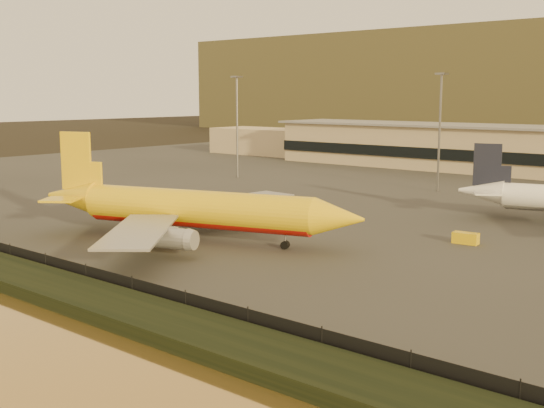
% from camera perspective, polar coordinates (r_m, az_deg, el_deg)
% --- Properties ---
extents(ground, '(900.00, 900.00, 0.00)m').
position_cam_1_polar(ground, '(82.16, -5.33, -5.70)').
color(ground, black).
rests_on(ground, ground).
extents(embankment, '(320.00, 7.00, 1.40)m').
position_cam_1_polar(embankment, '(71.50, -15.13, -7.66)').
color(embankment, black).
rests_on(embankment, ground).
extents(tarmac, '(320.00, 220.00, 0.20)m').
position_cam_1_polar(tarmac, '(162.40, 19.18, 1.23)').
color(tarmac, '#2D2D2D').
rests_on(tarmac, ground).
extents(perimeter_fence, '(300.00, 0.05, 2.20)m').
position_cam_1_polar(perimeter_fence, '(73.59, -12.59, -6.60)').
color(perimeter_fence, black).
rests_on(perimeter_fence, tarmac).
extents(terminal_building, '(202.00, 25.00, 12.60)m').
position_cam_1_polar(terminal_building, '(195.33, 18.49, 4.32)').
color(terminal_building, '#C7B08A').
rests_on(terminal_building, tarmac).
extents(dhl_cargo_jet, '(49.92, 47.65, 15.22)m').
position_cam_1_polar(dhl_cargo_jet, '(98.15, -6.71, -0.45)').
color(dhl_cargo_jet, '#E5BA0C').
rests_on(dhl_cargo_jet, tarmac).
extents(gse_vehicle_yellow, '(3.68, 1.95, 1.59)m').
position_cam_1_polar(gse_vehicle_yellow, '(99.91, 15.89, -2.76)').
color(gse_vehicle_yellow, '#E5BA0C').
rests_on(gse_vehicle_yellow, tarmac).
extents(gse_vehicle_white, '(4.02, 1.89, 1.79)m').
position_cam_1_polar(gse_vehicle_white, '(114.74, -0.36, -0.85)').
color(gse_vehicle_white, white).
rests_on(gse_vehicle_white, tarmac).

